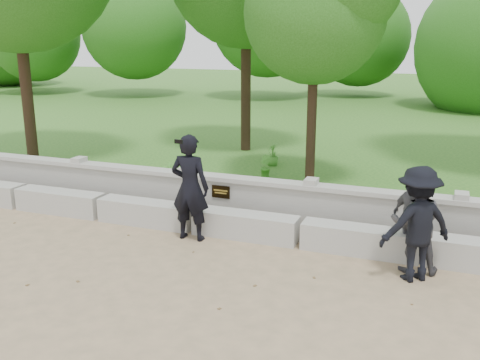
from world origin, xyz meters
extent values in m
plane|color=tan|center=(0.00, 0.00, 0.00)|extent=(80.00, 80.00, 0.00)
cube|color=#23561B|center=(0.00, 14.00, 0.12)|extent=(40.00, 22.00, 0.25)
cube|color=#B3B0A9|center=(-3.00, 1.90, 0.23)|extent=(1.90, 0.45, 0.45)
cube|color=#B3B0A9|center=(-1.00, 1.90, 0.23)|extent=(1.90, 0.45, 0.45)
cube|color=#B3B0A9|center=(1.00, 1.90, 0.23)|extent=(1.90, 0.45, 0.45)
cube|color=#B3B0A9|center=(3.00, 1.90, 0.23)|extent=(1.90, 0.45, 0.45)
cube|color=#A8A69E|center=(0.00, 2.60, 0.41)|extent=(12.50, 0.25, 0.82)
cube|color=#B3B0A9|center=(0.00, 2.60, 0.86)|extent=(12.50, 0.35, 0.08)
cube|color=black|center=(0.30, 2.46, 0.62)|extent=(0.36, 0.02, 0.24)
imported|color=black|center=(0.13, 1.51, 0.94)|extent=(0.69, 0.47, 1.87)
cube|color=black|center=(0.13, 1.13, 1.81)|extent=(0.14, 0.02, 0.07)
imported|color=#3E3D42|center=(3.87, 1.48, 0.77)|extent=(0.84, 0.70, 1.53)
imported|color=black|center=(3.89, 1.20, 0.85)|extent=(1.26, 1.15, 1.70)
imported|color=#46464B|center=(3.80, 1.80, 0.72)|extent=(0.84, 0.85, 1.44)
cylinder|color=#382619|center=(-5.97, 4.53, 2.41)|extent=(0.29, 0.29, 4.32)
cylinder|color=#382619|center=(-1.25, 8.03, 2.34)|extent=(0.28, 0.28, 4.19)
cylinder|color=#382619|center=(1.44, 4.88, 1.80)|extent=(0.21, 0.21, 3.10)
sphere|color=#1F5512|center=(1.44, 4.88, 4.17)|extent=(2.97, 2.97, 2.97)
imported|color=#498F30|center=(-1.24, 3.30, 0.56)|extent=(0.39, 0.34, 0.61)
imported|color=#498F30|center=(0.30, 5.14, 0.52)|extent=(0.38, 0.38, 0.54)
imported|color=#498F30|center=(0.10, 6.38, 0.54)|extent=(0.43, 0.43, 0.58)
camera|label=1|loc=(4.08, -6.47, 3.43)|focal=40.00mm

